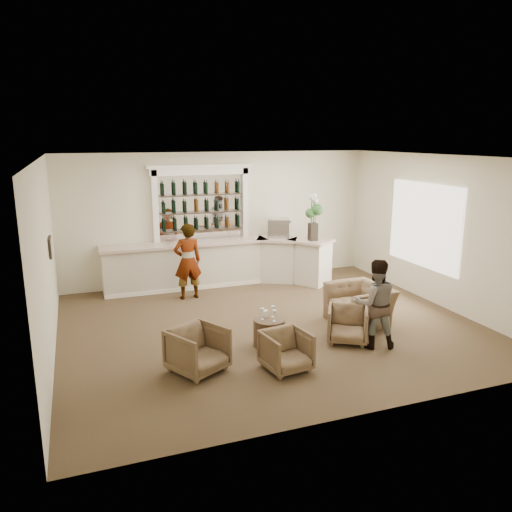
{
  "coord_description": "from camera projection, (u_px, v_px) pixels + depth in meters",
  "views": [
    {
      "loc": [
        -3.47,
        -8.71,
        3.67
      ],
      "look_at": [
        0.04,
        0.9,
        1.21
      ],
      "focal_mm": 35.0,
      "sensor_mm": 36.0,
      "label": 1
    }
  ],
  "objects": [
    {
      "name": "wine_glass_tbl_b",
      "position": [
        273.0,
        312.0,
        8.96
      ],
      "size": [
        0.07,
        0.07,
        0.21
      ],
      "primitive_type": null,
      "color": "white",
      "rests_on": "cocktail_table"
    },
    {
      "name": "back_bar_alcove",
      "position": [
        201.0,
        204.0,
        12.44
      ],
      "size": [
        2.64,
        0.25,
        3.0
      ],
      "color": "white",
      "rests_on": "ground"
    },
    {
      "name": "armchair_left",
      "position": [
        198.0,
        350.0,
        7.91
      ],
      "size": [
        1.08,
        1.09,
        0.74
      ],
      "primitive_type": "imported",
      "rotation": [
        0.0,
        0.0,
        0.51
      ],
      "color": "brown",
      "rests_on": "ground"
    },
    {
      "name": "espresso_machine",
      "position": [
        278.0,
        228.0,
        12.82
      ],
      "size": [
        0.67,
        0.62,
        0.48
      ],
      "primitive_type": "cube",
      "rotation": [
        0.0,
        0.0,
        -0.37
      ],
      "color": "#B0B0B5",
      "rests_on": "bar_counter"
    },
    {
      "name": "bar_counter",
      "position": [
        220.0,
        263.0,
        12.51
      ],
      "size": [
        5.72,
        1.8,
        1.14
      ],
      "color": "white",
      "rests_on": "ground"
    },
    {
      "name": "wine_glass_bar_left",
      "position": [
        239.0,
        235.0,
        12.57
      ],
      "size": [
        0.07,
        0.07,
        0.21
      ],
      "primitive_type": null,
      "color": "white",
      "rests_on": "bar_counter"
    },
    {
      "name": "wine_glass_tbl_a",
      "position": [
        262.0,
        314.0,
        8.84
      ],
      "size": [
        0.07,
        0.07,
        0.21
      ],
      "primitive_type": null,
      "color": "white",
      "rests_on": "cocktail_table"
    },
    {
      "name": "sommelier",
      "position": [
        188.0,
        261.0,
        11.43
      ],
      "size": [
        0.67,
        0.46,
        1.77
      ],
      "primitive_type": "imported",
      "rotation": [
        0.0,
        0.0,
        3.19
      ],
      "color": "gray",
      "rests_on": "ground"
    },
    {
      "name": "armchair_right",
      "position": [
        347.0,
        324.0,
        9.09
      ],
      "size": [
        0.97,
        0.98,
        0.66
      ],
      "primitive_type": "imported",
      "rotation": [
        0.0,
        0.0,
        -0.53
      ],
      "color": "brown",
      "rests_on": "ground"
    },
    {
      "name": "guest",
      "position": [
        375.0,
        304.0,
        8.78
      ],
      "size": [
        0.92,
        0.81,
        1.6
      ],
      "primitive_type": "imported",
      "rotation": [
        0.0,
        0.0,
        2.84
      ],
      "color": "gray",
      "rests_on": "ground"
    },
    {
      "name": "room_shell",
      "position": [
        265.0,
        204.0,
        10.12
      ],
      "size": [
        8.04,
        7.02,
        3.32
      ],
      "color": "beige",
      "rests_on": "ground"
    },
    {
      "name": "flower_vase",
      "position": [
        313.0,
        214.0,
        12.31
      ],
      "size": [
        0.31,
        0.31,
        1.17
      ],
      "color": "black",
      "rests_on": "bar_counter"
    },
    {
      "name": "armchair_far",
      "position": [
        360.0,
        304.0,
        10.01
      ],
      "size": [
        1.11,
        1.25,
        0.77
      ],
      "primitive_type": "imported",
      "rotation": [
        0.0,
        0.0,
        -1.5
      ],
      "color": "brown",
      "rests_on": "ground"
    },
    {
      "name": "ground",
      "position": [
        270.0,
        325.0,
        9.96
      ],
      "size": [
        8.0,
        8.0,
        0.0
      ],
      "primitive_type": "plane",
      "color": "brown",
      "rests_on": "ground"
    },
    {
      "name": "wine_glass_tbl_c",
      "position": [
        274.0,
        316.0,
        8.75
      ],
      "size": [
        0.07,
        0.07,
        0.21
      ],
      "primitive_type": null,
      "color": "white",
      "rests_on": "cocktail_table"
    },
    {
      "name": "armchair_center",
      "position": [
        286.0,
        351.0,
        7.98
      ],
      "size": [
        0.79,
        0.8,
        0.65
      ],
      "primitive_type": "imported",
      "rotation": [
        0.0,
        0.0,
        0.15
      ],
      "color": "brown",
      "rests_on": "ground"
    },
    {
      "name": "wine_glass_bar_right",
      "position": [
        255.0,
        234.0,
        12.72
      ],
      "size": [
        0.07,
        0.07,
        0.21
      ],
      "primitive_type": null,
      "color": "white",
      "rests_on": "bar_counter"
    },
    {
      "name": "cocktail_table",
      "position": [
        269.0,
        332.0,
        8.94
      ],
      "size": [
        0.57,
        0.57,
        0.5
      ],
      "primitive_type": "cylinder",
      "color": "#4C3721",
      "rests_on": "ground"
    },
    {
      "name": "napkin_holder",
      "position": [
        265.0,
        314.0,
        8.98
      ],
      "size": [
        0.08,
        0.08,
        0.12
      ],
      "primitive_type": "cube",
      "color": "white",
      "rests_on": "cocktail_table"
    }
  ]
}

